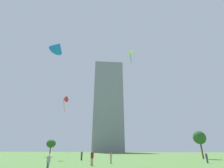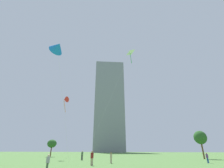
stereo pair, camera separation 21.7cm
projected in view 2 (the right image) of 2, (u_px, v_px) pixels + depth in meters
person_standing_0 at (82, 155)px, 32.77m from camera, size 0.40×0.40×1.80m
person_standing_1 at (207, 157)px, 25.49m from camera, size 0.34×0.34×1.54m
person_standing_2 at (111, 157)px, 25.24m from camera, size 0.36×0.36×1.61m
person_standing_3 at (92, 157)px, 21.92m from camera, size 0.41×0.41×1.85m
person_standing_4 at (48, 161)px, 15.84m from camera, size 0.35×0.35×1.57m
kite_flying_0 at (58, 47)px, 25.53m from camera, size 3.14×6.91×18.60m
kite_flying_3 at (130, 54)px, 35.33m from camera, size 10.59×1.41×22.60m
kite_flying_4 at (65, 100)px, 42.66m from camera, size 1.92×2.79×15.27m
park_tree_0 at (52, 144)px, 48.24m from camera, size 2.73×2.73×4.88m
park_tree_1 at (200, 138)px, 37.89m from camera, size 2.90×2.90×6.23m
distant_highrise_0 at (109, 105)px, 137.89m from camera, size 29.00×25.12×75.76m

